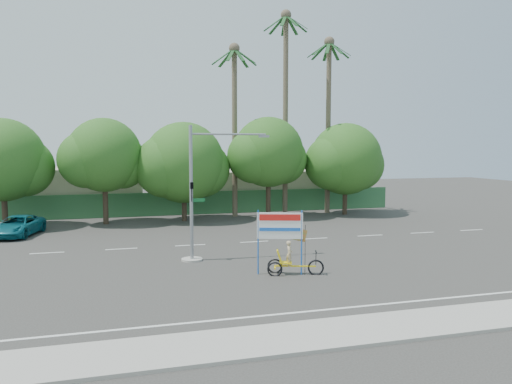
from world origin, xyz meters
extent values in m
plane|color=#33302D|center=(0.00, 0.00, 0.00)|extent=(120.00, 120.00, 0.00)
cube|color=gray|center=(0.00, -7.50, 0.06)|extent=(50.00, 2.40, 0.12)
cube|color=#336B3D|center=(0.00, 21.50, 1.00)|extent=(38.00, 0.08, 2.00)
cube|color=#C1B699|center=(-10.00, 26.00, 2.00)|extent=(12.00, 8.00, 4.00)
cube|color=#C1B699|center=(8.00, 26.00, 1.80)|extent=(14.00, 8.00, 3.60)
cylinder|color=#473828|center=(-14.00, 18.00, 1.76)|extent=(0.40, 0.40, 3.52)
sphere|color=#1C5318|center=(-14.00, 18.00, 4.96)|extent=(6.00, 6.00, 6.00)
sphere|color=#1C5318|center=(-12.65, 18.30, 4.40)|extent=(4.32, 4.32, 4.32)
cylinder|color=#473828|center=(-7.00, 18.00, 1.87)|extent=(0.40, 0.40, 3.74)
sphere|color=#1C5318|center=(-7.00, 18.00, 5.27)|extent=(5.60, 5.60, 5.60)
sphere|color=#1C5318|center=(-5.74, 18.30, 4.68)|extent=(4.03, 4.03, 4.03)
sphere|color=#1C5318|center=(-8.26, 17.75, 4.93)|extent=(4.26, 4.26, 4.26)
cylinder|color=#473828|center=(-1.00, 18.00, 1.65)|extent=(0.40, 0.40, 3.30)
sphere|color=#1C5318|center=(-1.00, 18.00, 4.65)|extent=(6.40, 6.40, 6.40)
sphere|color=#1C5318|center=(0.44, 18.30, 4.12)|extent=(4.61, 4.61, 4.61)
sphere|color=#1C5318|center=(-2.44, 17.75, 4.35)|extent=(4.86, 4.86, 4.86)
cylinder|color=#473828|center=(6.00, 18.00, 1.94)|extent=(0.40, 0.40, 3.87)
sphere|color=#1C5318|center=(6.00, 18.00, 5.46)|extent=(5.80, 5.80, 5.80)
sphere|color=#1C5318|center=(7.30, 18.30, 4.84)|extent=(4.18, 4.18, 4.18)
sphere|color=#1C5318|center=(4.70, 17.75, 5.10)|extent=(4.41, 4.41, 4.41)
cylinder|color=#473828|center=(13.00, 18.00, 1.72)|extent=(0.40, 0.40, 3.43)
sphere|color=#1C5318|center=(13.00, 18.00, 4.84)|extent=(6.20, 6.20, 6.20)
sphere|color=#1C5318|center=(14.39, 18.30, 4.29)|extent=(4.46, 4.46, 4.46)
sphere|color=#1C5318|center=(11.61, 17.75, 4.52)|extent=(4.71, 4.71, 4.71)
cylinder|color=#70604C|center=(8.00, 19.50, 8.50)|extent=(0.44, 0.44, 17.00)
sphere|color=#70604C|center=(8.00, 19.50, 17.00)|extent=(0.90, 0.90, 0.90)
cube|color=#1C4C21|center=(8.94, 19.50, 16.34)|extent=(1.91, 0.28, 1.36)
cube|color=#1C4C21|center=(8.72, 20.11, 16.34)|extent=(1.65, 1.44, 1.36)
cube|color=#1C4C21|center=(8.16, 20.43, 16.34)|extent=(0.61, 1.93, 1.36)
cube|color=#1C4C21|center=(7.53, 20.32, 16.34)|extent=(1.20, 1.80, 1.36)
cube|color=#1C4C21|center=(7.11, 19.82, 16.34)|extent=(1.89, 0.92, 1.36)
cube|color=#1C4C21|center=(7.11, 19.18, 16.34)|extent=(1.89, 0.92, 1.36)
cube|color=#1C4C21|center=(7.53, 18.68, 16.34)|extent=(1.20, 1.80, 1.36)
cube|color=#1C4C21|center=(8.16, 18.57, 16.34)|extent=(0.61, 1.93, 1.36)
cube|color=#1C4C21|center=(8.72, 18.89, 16.34)|extent=(1.65, 1.44, 1.36)
cylinder|color=#70604C|center=(12.00, 19.50, 7.50)|extent=(0.44, 0.44, 15.00)
sphere|color=#70604C|center=(12.00, 19.50, 15.00)|extent=(0.90, 0.90, 0.90)
cube|color=#1C4C21|center=(12.94, 19.50, 14.34)|extent=(1.91, 0.28, 1.36)
cube|color=#1C4C21|center=(12.72, 20.11, 14.34)|extent=(1.65, 1.44, 1.36)
cube|color=#1C4C21|center=(12.16, 20.43, 14.34)|extent=(0.61, 1.93, 1.36)
cube|color=#1C4C21|center=(11.53, 20.32, 14.34)|extent=(1.20, 1.80, 1.36)
cube|color=#1C4C21|center=(11.11, 19.82, 14.34)|extent=(1.89, 0.92, 1.36)
cube|color=#1C4C21|center=(11.11, 19.18, 14.34)|extent=(1.89, 0.92, 1.36)
cube|color=#1C4C21|center=(11.53, 18.68, 14.34)|extent=(1.20, 1.80, 1.36)
cube|color=#1C4C21|center=(12.16, 18.57, 14.34)|extent=(0.61, 1.93, 1.36)
cube|color=#1C4C21|center=(12.72, 18.89, 14.34)|extent=(1.65, 1.44, 1.36)
cylinder|color=#70604C|center=(3.50, 19.50, 7.00)|extent=(0.44, 0.44, 14.00)
sphere|color=#70604C|center=(3.50, 19.50, 14.00)|extent=(0.90, 0.90, 0.90)
cube|color=#1C4C21|center=(4.44, 19.50, 13.34)|extent=(1.91, 0.28, 1.36)
cube|color=#1C4C21|center=(4.22, 20.11, 13.34)|extent=(1.65, 1.44, 1.36)
cube|color=#1C4C21|center=(3.66, 20.43, 13.34)|extent=(0.61, 1.93, 1.36)
cube|color=#1C4C21|center=(3.03, 20.32, 13.34)|extent=(1.20, 1.80, 1.36)
cube|color=#1C4C21|center=(2.61, 19.82, 13.34)|extent=(1.89, 0.92, 1.36)
cube|color=#1C4C21|center=(2.61, 19.18, 13.34)|extent=(1.89, 0.92, 1.36)
cube|color=#1C4C21|center=(3.03, 18.68, 13.34)|extent=(1.20, 1.80, 1.36)
cube|color=#1C4C21|center=(3.66, 18.57, 13.34)|extent=(0.61, 1.93, 1.36)
cube|color=#1C4C21|center=(4.22, 18.89, 13.34)|extent=(1.65, 1.44, 1.36)
cylinder|color=gray|center=(-2.50, 4.00, 0.05)|extent=(1.10, 1.10, 0.10)
cylinder|color=gray|center=(-2.50, 4.00, 3.50)|extent=(0.18, 0.18, 7.00)
cylinder|color=gray|center=(-0.50, 4.00, 6.55)|extent=(4.00, 0.10, 0.10)
cube|color=gray|center=(1.40, 4.00, 6.45)|extent=(0.55, 0.20, 0.12)
imported|color=black|center=(-2.50, 3.78, 3.60)|extent=(0.16, 0.20, 1.00)
cube|color=#14662D|center=(-2.15, 4.00, 3.15)|extent=(0.70, 0.04, 0.18)
torus|color=black|center=(2.57, -0.47, 0.33)|extent=(0.74, 0.32, 0.75)
torus|color=black|center=(0.87, 0.42, 0.31)|extent=(0.69, 0.30, 0.70)
torus|color=black|center=(0.68, -0.18, 0.31)|extent=(0.69, 0.30, 0.70)
cube|color=yellow|center=(1.67, -0.18, 0.40)|extent=(1.82, 0.65, 0.07)
cube|color=yellow|center=(0.77, 0.12, 0.33)|extent=(0.27, 0.65, 0.06)
cube|color=yellow|center=(1.25, -0.04, 0.56)|extent=(0.67, 0.62, 0.07)
cube|color=yellow|center=(0.97, 0.06, 0.87)|extent=(0.39, 0.52, 0.60)
cylinder|color=black|center=(2.57, -0.47, 0.78)|extent=(0.04, 0.04, 0.61)
cube|color=black|center=(2.57, -0.47, 1.08)|extent=(0.20, 0.49, 0.04)
imported|color=#CCB284|center=(1.41, -0.09, 0.98)|extent=(0.41, 0.51, 1.20)
cylinder|color=blue|center=(0.04, 0.36, 1.50)|extent=(0.08, 0.08, 3.00)
cylinder|color=blue|center=(1.94, -0.26, 1.50)|extent=(0.08, 0.08, 3.00)
cube|color=white|center=(0.99, 0.05, 2.28)|extent=(2.02, 0.71, 1.22)
cube|color=red|center=(0.97, 0.01, 2.67)|extent=(1.80, 0.61, 0.29)
cube|color=blue|center=(0.97, 0.01, 2.11)|extent=(1.80, 0.61, 0.16)
cylinder|color=black|center=(2.10, -0.31, 1.17)|extent=(0.03, 0.03, 2.34)
cube|color=red|center=(1.73, -0.19, 1.89)|extent=(0.94, 0.33, 0.73)
imported|color=#106270|center=(-12.54, 14.28, 0.67)|extent=(3.28, 5.20, 1.34)
camera|label=1|loc=(-6.25, -21.45, 5.91)|focal=35.00mm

